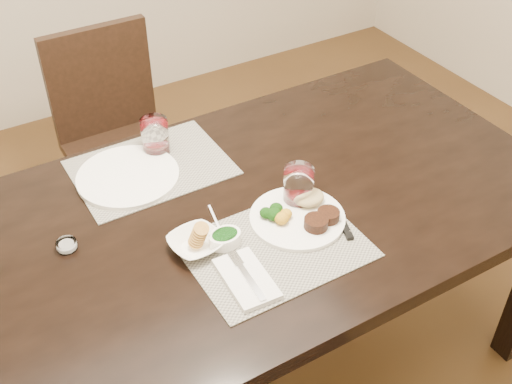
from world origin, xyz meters
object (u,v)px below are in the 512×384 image
cracker_bowl (196,243)px  far_plate (128,176)px  wine_glass_near (298,188)px  dinner_plate (302,214)px  steak_knife (340,223)px  chair_far (116,130)px

cracker_bowl → far_plate: 0.38m
wine_glass_near → far_plate: wine_glass_near is taller
dinner_plate → far_plate: 0.54m
steak_knife → cracker_bowl: 0.40m
steak_knife → far_plate: 0.65m
dinner_plate → steak_knife: dinner_plate is taller
dinner_plate → steak_knife: bearing=-51.7°
chair_far → far_plate: size_ratio=2.94×
dinner_plate → far_plate: dinner_plate is taller
cracker_bowl → wine_glass_near: wine_glass_near is taller
chair_far → steak_knife: size_ratio=4.17×
dinner_plate → far_plate: bearing=121.3°
cracker_bowl → wine_glass_near: bearing=3.7°
cracker_bowl → wine_glass_near: (0.33, 0.02, 0.03)m
wine_glass_near → far_plate: (-0.38, 0.35, -0.05)m
chair_far → steak_knife: (0.25, -1.13, 0.26)m
chair_far → far_plate: chair_far is taller
dinner_plate → far_plate: (-0.35, 0.42, -0.01)m
steak_knife → wine_glass_near: bearing=126.4°
chair_far → cracker_bowl: bearing=-97.3°
wine_glass_near → far_plate: bearing=136.9°
chair_far → dinner_plate: chair_far is taller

